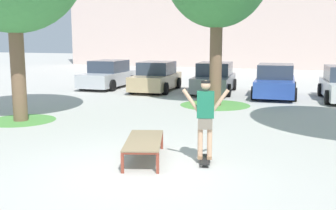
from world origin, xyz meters
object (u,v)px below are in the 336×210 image
object	(u,v)px
skateboard	(205,160)
car_blue	(275,82)
skate_box	(144,142)
skater	(205,114)
car_grey	(214,79)
car_silver	(108,75)
car_tan	(156,78)

from	to	relation	value
skateboard	car_blue	size ratio (longest dim) A/B	0.19
skate_box	skater	xyz separation A→B (m)	(1.31, 0.24, 0.66)
car_grey	skateboard	bearing A→B (deg)	-76.84
skater	car_silver	bearing A→B (deg)	126.96
skate_box	car_silver	bearing A→B (deg)	122.02
car_silver	car_grey	bearing A→B (deg)	-0.01
skateboard	car_grey	xyz separation A→B (m)	(-2.69, 11.51, 0.61)
skate_box	skater	size ratio (longest dim) A/B	1.21
skateboard	car_grey	bearing A→B (deg)	103.16
skateboard	skate_box	bearing A→B (deg)	-169.85
skate_box	skater	bearing A→B (deg)	10.22
car_silver	car_blue	distance (m)	8.96
skateboard	skater	bearing A→B (deg)	106.36
car_silver	skater	bearing A→B (deg)	-53.04
skater	car_blue	distance (m)	11.14
skateboard	car_tan	bearing A→B (deg)	116.93
car_silver	car_tan	xyz separation A→B (m)	(2.98, -0.34, 0.00)
car_tan	car_grey	xyz separation A→B (m)	(2.99, 0.34, 0.00)
skateboard	car_silver	bearing A→B (deg)	126.95
skater	car_grey	distance (m)	11.82
skateboard	car_tan	size ratio (longest dim) A/B	0.19
skater	skate_box	bearing A→B (deg)	-169.78
car_silver	car_blue	world-z (taller)	same
car_silver	skateboard	bearing A→B (deg)	-53.05
car_tan	car_grey	bearing A→B (deg)	6.44
skate_box	car_silver	world-z (taller)	car_silver
skate_box	car_silver	xyz separation A→B (m)	(-7.34, 11.75, 0.28)
car_silver	car_tan	world-z (taller)	same
car_silver	car_grey	world-z (taller)	same
car_silver	car_tan	distance (m)	3.00
skateboard	car_tan	world-z (taller)	car_tan
skater	car_blue	size ratio (longest dim) A/B	0.39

